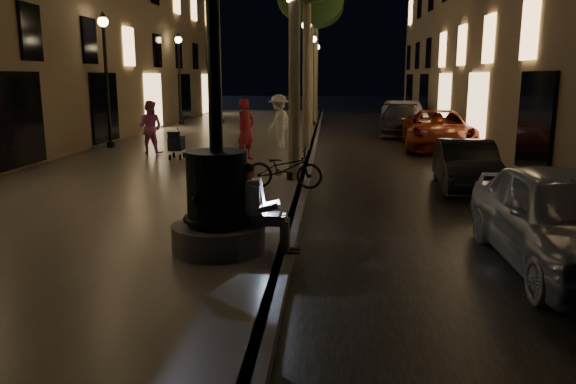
# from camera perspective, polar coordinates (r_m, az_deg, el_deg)

# --- Properties ---
(ground) EXTENTS (120.00, 120.00, 0.00)m
(ground) POSITION_cam_1_polar(r_m,az_deg,el_deg) (21.20, 2.51, 4.17)
(ground) COLOR black
(ground) RESTS_ON ground
(cobble_lane) EXTENTS (6.00, 45.00, 0.02)m
(cobble_lane) POSITION_cam_1_polar(r_m,az_deg,el_deg) (21.32, 10.62, 4.05)
(cobble_lane) COLOR black
(cobble_lane) RESTS_ON ground
(promenade) EXTENTS (8.00, 45.00, 0.20)m
(promenade) POSITION_cam_1_polar(r_m,az_deg,el_deg) (21.68, -8.14, 4.50)
(promenade) COLOR #69635D
(promenade) RESTS_ON ground
(curb_strip) EXTENTS (0.25, 45.00, 0.20)m
(curb_strip) POSITION_cam_1_polar(r_m,az_deg,el_deg) (21.19, 2.51, 4.44)
(curb_strip) COLOR #59595B
(curb_strip) RESTS_ON ground
(fountain_lamppost) EXTENTS (1.40, 1.40, 5.21)m
(fountain_lamppost) POSITION_cam_1_polar(r_m,az_deg,el_deg) (8.33, -7.19, 0.80)
(fountain_lamppost) COLOR #59595B
(fountain_lamppost) RESTS_ON promenade
(seated_man_laptop) EXTENTS (0.96, 0.32, 1.33)m
(seated_man_laptop) POSITION_cam_1_polar(r_m,az_deg,el_deg) (8.29, -2.99, -1.34)
(seated_man_laptop) COLOR tan
(seated_man_laptop) RESTS_ON promenade
(tree_far) EXTENTS (3.00, 3.00, 7.50)m
(tree_far) POSITION_cam_1_polar(r_m,az_deg,el_deg) (32.23, 2.86, 18.20)
(tree_far) COLOR #6B604C
(tree_far) RESTS_ON promenade
(lamp_curb_a) EXTENTS (0.36, 0.36, 4.81)m
(lamp_curb_a) POSITION_cam_1_polar(r_m,az_deg,el_deg) (14.05, 0.44, 13.58)
(lamp_curb_a) COLOR black
(lamp_curb_a) RESTS_ON promenade
(lamp_curb_b) EXTENTS (0.36, 0.36, 4.81)m
(lamp_curb_b) POSITION_cam_1_polar(r_m,az_deg,el_deg) (22.04, 1.87, 12.89)
(lamp_curb_b) COLOR black
(lamp_curb_b) RESTS_ON promenade
(lamp_curb_c) EXTENTS (0.36, 0.36, 4.81)m
(lamp_curb_c) POSITION_cam_1_polar(r_m,az_deg,el_deg) (30.03, 2.54, 12.56)
(lamp_curb_c) COLOR black
(lamp_curb_c) RESTS_ON promenade
(lamp_curb_d) EXTENTS (0.36, 0.36, 4.81)m
(lamp_curb_d) POSITION_cam_1_polar(r_m,az_deg,el_deg) (38.03, 2.93, 12.37)
(lamp_curb_d) COLOR black
(lamp_curb_d) RESTS_ON promenade
(lamp_left_b) EXTENTS (0.36, 0.36, 4.81)m
(lamp_left_b) POSITION_cam_1_polar(r_m,az_deg,el_deg) (21.57, -18.05, 12.36)
(lamp_left_b) COLOR black
(lamp_left_b) RESTS_ON promenade
(lamp_left_c) EXTENTS (0.36, 0.36, 4.81)m
(lamp_left_c) POSITION_cam_1_polar(r_m,az_deg,el_deg) (31.07, -10.98, 12.34)
(lamp_left_c) COLOR black
(lamp_left_c) RESTS_ON promenade
(stroller) EXTENTS (0.44, 0.97, 0.99)m
(stroller) POSITION_cam_1_polar(r_m,az_deg,el_deg) (18.00, -11.27, 4.83)
(stroller) COLOR black
(stroller) RESTS_ON promenade
(car_front) EXTENTS (1.78, 4.40, 1.50)m
(car_front) POSITION_cam_1_polar(r_m,az_deg,el_deg) (9.03, 25.99, -2.46)
(car_front) COLOR #AAAFB2
(car_front) RESTS_ON ground
(car_second) EXTENTS (1.58, 3.80, 1.22)m
(car_second) POSITION_cam_1_polar(r_m,az_deg,el_deg) (14.47, 17.65, 2.56)
(car_second) COLOR black
(car_second) RESTS_ON ground
(car_third) EXTENTS (2.99, 5.61, 1.50)m
(car_third) POSITION_cam_1_polar(r_m,az_deg,el_deg) (22.32, 14.99, 6.10)
(car_third) COLOR maroon
(car_third) RESTS_ON ground
(car_rear) EXTENTS (2.43, 5.09, 1.43)m
(car_rear) POSITION_cam_1_polar(r_m,az_deg,el_deg) (27.36, 11.43, 7.15)
(car_rear) COLOR #2E2E33
(car_rear) RESTS_ON ground
(car_fifth) EXTENTS (2.01, 4.64, 1.48)m
(car_fifth) POSITION_cam_1_polar(r_m,az_deg,el_deg) (30.83, 11.66, 7.68)
(car_fifth) COLOR #969792
(car_fifth) RESTS_ON ground
(pedestrian_red) EXTENTS (0.76, 0.83, 1.90)m
(pedestrian_red) POSITION_cam_1_polar(r_m,az_deg,el_deg) (17.58, -4.30, 6.36)
(pedestrian_red) COLOR #B12331
(pedestrian_red) RESTS_ON promenade
(pedestrian_pink) EXTENTS (0.97, 0.82, 1.78)m
(pedestrian_pink) POSITION_cam_1_polar(r_m,az_deg,el_deg) (19.50, -13.82, 6.40)
(pedestrian_pink) COLOR pink
(pedestrian_pink) RESTS_ON promenade
(pedestrian_white) EXTENTS (1.20, 1.44, 1.93)m
(pedestrian_white) POSITION_cam_1_polar(r_m,az_deg,el_deg) (20.35, -0.94, 7.16)
(pedestrian_white) COLOR white
(pedestrian_white) RESTS_ON promenade
(pedestrian_blue) EXTENTS (1.02, 1.06, 1.77)m
(pedestrian_blue) POSITION_cam_1_polar(r_m,az_deg,el_deg) (21.91, -7.32, 7.19)
(pedestrian_blue) COLOR #275492
(pedestrian_blue) RESTS_ON promenade
(bicycle) EXTENTS (1.81, 0.71, 0.93)m
(bicycle) POSITION_cam_1_polar(r_m,az_deg,el_deg) (13.04, -0.37, 2.40)
(bicycle) COLOR black
(bicycle) RESTS_ON promenade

